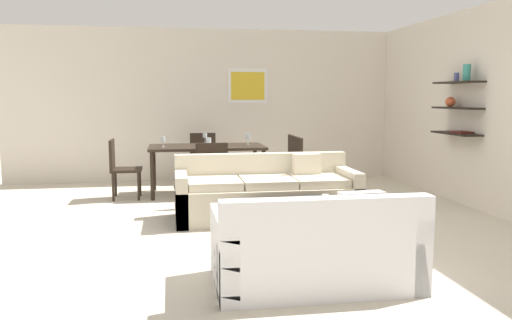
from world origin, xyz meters
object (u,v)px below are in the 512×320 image
loveseat_white (315,249)px  wine_glass_left_near (163,140)px  wine_glass_foot (209,141)px  wine_glass_head (205,136)px  dining_chair_right_far (285,158)px  wine_glass_right_far (248,137)px  coffee_table (303,224)px  decorative_bowl (311,201)px  apple_on_coffee_table (288,205)px  dining_table (207,150)px  sofa_beige (266,195)px  candle_jar (325,198)px  dining_chair_foot (211,169)px  dining_chair_right_near (291,161)px  dining_chair_left_near (120,165)px  dining_chair_head (203,155)px

loveseat_white → wine_glass_left_near: 4.26m
wine_glass_foot → wine_glass_left_near: bearing=156.3°
wine_glass_head → wine_glass_foot: (-0.00, -0.81, -0.01)m
dining_chair_right_far → wine_glass_right_far: (-0.63, -0.09, 0.37)m
coffee_table → decorative_bowl: (0.10, 0.03, 0.23)m
apple_on_coffee_table → dining_table: 3.11m
sofa_beige → loveseat_white: 2.36m
candle_jar → wine_glass_left_near: 3.20m
candle_jar → dining_chair_foot: 2.18m
apple_on_coffee_table → loveseat_white: bearing=-91.2°
loveseat_white → wine_glass_right_far: (0.09, 4.27, 0.58)m
dining_chair_right_far → dining_chair_foot: same height
candle_jar → wine_glass_left_near: (-1.74, 2.65, 0.44)m
dining_chair_foot → wine_glass_right_far: bearing=56.1°
sofa_beige → decorative_bowl: bearing=-75.4°
wine_glass_head → wine_glass_left_near: (-0.66, -0.52, -0.01)m
wine_glass_foot → wine_glass_right_far: (0.66, 0.52, 0.01)m
coffee_table → apple_on_coffee_table: (-0.19, -0.14, 0.23)m
coffee_table → loveseat_white: bearing=-99.9°
dining_chair_right_near → decorative_bowl: bearing=-98.5°
wine_glass_head → wine_glass_right_far: size_ratio=0.98×
dining_chair_right_far → wine_glass_left_near: 2.01m
wine_glass_head → dining_chair_left_near: bearing=-154.5°
sofa_beige → decorative_bowl: size_ratio=6.40×
dining_chair_left_near → wine_glass_left_near: bearing=8.5°
wine_glass_foot → wine_glass_left_near: size_ratio=0.98×
decorative_bowl → dining_table: bearing=107.3°
dining_chair_left_near → dining_chair_foot: (1.29, -0.66, 0.00)m
coffee_table → dining_table: size_ratio=0.58×
dining_table → dining_chair_right_far: size_ratio=2.01×
dining_chair_left_near → dining_chair_foot: size_ratio=1.00×
sofa_beige → dining_chair_foot: size_ratio=2.53×
coffee_table → decorative_bowl: size_ratio=2.94×
dining_chair_right_near → wine_glass_right_far: (-0.63, 0.32, 0.37)m
dining_table → wine_glass_right_far: wine_glass_right_far is taller
apple_on_coffee_table → dining_chair_right_near: 2.92m
sofa_beige → dining_chair_foot: bearing=123.7°
dining_chair_head → wine_glass_foot: bearing=-90.0°
sofa_beige → wine_glass_right_far: (0.05, 1.91, 0.58)m
candle_jar → dining_chair_head: bearing=106.4°
coffee_table → dining_chair_foot: bearing=111.4°
dining_chair_left_near → sofa_beige: bearing=-39.7°
wine_glass_right_far → dining_chair_head: bearing=131.2°
dining_table → dining_chair_right_near: 1.32m
coffee_table → apple_on_coffee_table: bearing=-143.8°
dining_chair_foot → wine_glass_foot: bearing=90.0°
dining_chair_right_far → wine_glass_left_near: size_ratio=5.51×
dining_chair_right_far → dining_chair_foot: size_ratio=1.00×
apple_on_coffee_table → wine_glass_right_far: 3.19m
dining_chair_left_near → dining_chair_foot: 1.45m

